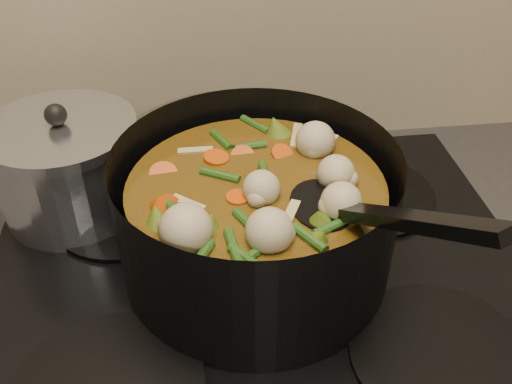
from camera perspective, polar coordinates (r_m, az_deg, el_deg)
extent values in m
cube|color=black|center=(0.69, 0.52, -10.99)|extent=(2.64, 0.64, 0.05)
cube|color=black|center=(0.66, 0.53, -8.98)|extent=(0.62, 0.54, 0.02)
cylinder|color=black|center=(0.61, 18.00, -15.16)|extent=(0.18, 0.18, 0.01)
cylinder|color=black|center=(0.75, -13.02, -2.02)|extent=(0.18, 0.18, 0.01)
cylinder|color=black|center=(0.78, 11.02, -0.15)|extent=(0.18, 0.18, 0.01)
cylinder|color=black|center=(0.62, 0.00, -2.20)|extent=(0.36, 0.36, 0.15)
cylinder|color=black|center=(0.66, 0.00, -6.84)|extent=(0.29, 0.29, 0.01)
cylinder|color=brown|center=(0.62, 0.00, -3.08)|extent=(0.27, 0.27, 0.10)
cylinder|color=#C24909|center=(0.60, 3.80, 0.75)|extent=(0.03, 0.03, 0.03)
cylinder|color=#C24909|center=(0.65, 2.33, 3.99)|extent=(0.04, 0.04, 0.03)
cylinder|color=#C24909|center=(0.66, -5.70, 4.58)|extent=(0.04, 0.04, 0.03)
cylinder|color=#C24909|center=(0.59, -5.34, -0.15)|extent=(0.03, 0.04, 0.03)
cylinder|color=#C24909|center=(0.53, -2.92, -4.92)|extent=(0.04, 0.04, 0.03)
cylinder|color=#C24909|center=(0.57, 2.75, -1.30)|extent=(0.04, 0.04, 0.03)
cylinder|color=#C24909|center=(0.61, 6.49, 1.46)|extent=(0.04, 0.04, 0.03)
cylinder|color=#C24909|center=(0.68, 2.18, 5.54)|extent=(0.04, 0.03, 0.03)
cylinder|color=#C24909|center=(0.63, -3.72, 2.56)|extent=(0.04, 0.04, 0.03)
sphere|color=tan|center=(0.60, 6.01, 1.94)|extent=(0.04, 0.04, 0.04)
sphere|color=tan|center=(0.64, 0.16, 4.82)|extent=(0.04, 0.04, 0.04)
sphere|color=tan|center=(0.60, -5.93, 2.13)|extent=(0.04, 0.04, 0.04)
sphere|color=tan|center=(0.54, -2.20, -2.20)|extent=(0.04, 0.04, 0.04)
sphere|color=tan|center=(0.57, 5.63, -0.26)|extent=(0.04, 0.04, 0.04)
sphere|color=tan|center=(0.63, 3.44, 4.19)|extent=(0.04, 0.04, 0.04)
cone|color=#5F6E1B|center=(0.53, 2.71, -4.20)|extent=(0.04, 0.04, 0.04)
cone|color=#5F6E1B|center=(0.62, 7.49, 2.70)|extent=(0.04, 0.04, 0.04)
cone|color=#5F6E1B|center=(0.66, -2.97, 5.18)|extent=(0.04, 0.04, 0.04)
cone|color=#5F6E1B|center=(0.56, -7.82, -1.20)|extent=(0.04, 0.04, 0.04)
cone|color=#5F6E1B|center=(0.53, 4.57, -3.66)|extent=(0.04, 0.04, 0.04)
cylinder|color=#2C5117|center=(0.62, 2.35, 3.00)|extent=(0.01, 0.04, 0.01)
cylinder|color=#2C5117|center=(0.67, -2.28, 5.96)|extent=(0.04, 0.03, 0.01)
cylinder|color=#2C5117|center=(0.63, -6.92, 2.93)|extent=(0.04, 0.02, 0.01)
cylinder|color=#2C5117|center=(0.57, -5.97, -0.57)|extent=(0.03, 0.04, 0.01)
cylinder|color=#2C5117|center=(0.56, -1.48, -1.74)|extent=(0.03, 0.04, 0.01)
cylinder|color=#2C5117|center=(0.53, 5.74, -4.84)|extent=(0.04, 0.02, 0.01)
cylinder|color=#2C5117|center=(0.58, 8.11, 0.02)|extent=(0.04, 0.03, 0.01)
cylinder|color=#2C5117|center=(0.63, 4.67, 3.11)|extent=(0.01, 0.04, 0.01)
cylinder|color=#2C5117|center=(0.63, 0.20, 3.40)|extent=(0.04, 0.03, 0.01)
cylinder|color=#2C5117|center=(0.65, -6.54, 4.64)|extent=(0.04, 0.02, 0.01)
cylinder|color=#2C5117|center=(0.59, -8.13, 0.49)|extent=(0.03, 0.04, 0.01)
cylinder|color=#2C5117|center=(0.55, -3.98, -2.32)|extent=(0.03, 0.04, 0.01)
cylinder|color=#2C5117|center=(0.56, 1.04, -1.81)|extent=(0.04, 0.02, 0.01)
cube|color=tan|center=(0.58, -7.13, -0.15)|extent=(0.04, 0.01, 0.00)
cube|color=tan|center=(0.54, 2.30, -3.65)|extent=(0.02, 0.04, 0.00)
cube|color=tan|center=(0.62, 6.52, 2.29)|extent=(0.04, 0.03, 0.00)
cube|color=tan|center=(0.65, -2.60, 4.48)|extent=(0.04, 0.04, 0.00)
cube|color=tan|center=(0.57, -6.72, -1.10)|extent=(0.03, 0.04, 0.00)
ellipsoid|color=black|center=(0.57, 6.58, -1.41)|extent=(0.06, 0.08, 0.01)
cube|color=black|center=(0.48, 14.99, -2.77)|extent=(0.09, 0.17, 0.11)
cylinder|color=silver|center=(0.75, -18.15, 1.93)|extent=(0.18, 0.18, 0.11)
cylinder|color=silver|center=(0.72, -19.09, 5.93)|extent=(0.18, 0.18, 0.01)
sphere|color=black|center=(0.71, -19.41, 7.30)|extent=(0.03, 0.03, 0.03)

